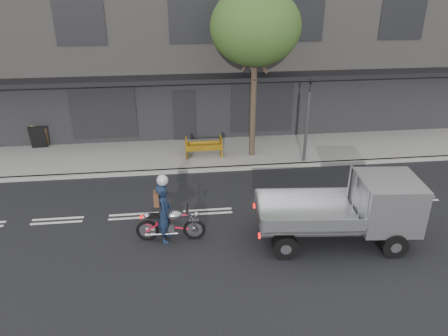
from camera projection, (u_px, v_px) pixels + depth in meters
ground at (208, 212)px, 14.37m from camera, size 80.00×80.00×0.00m
sidewalk at (199, 154)px, 18.56m from camera, size 32.00×3.20×0.15m
kerb at (201, 170)px, 17.12m from camera, size 32.00×0.20×0.15m
building_main at (189, 36)px, 22.84m from camera, size 26.00×10.00×8.00m
street_tree at (255, 27)px, 16.14m from camera, size 3.40×3.40×6.74m
traffic_light_pole at (307, 126)px, 17.12m from camera, size 0.12×0.12×3.50m
motorcycle at (170, 223)px, 12.72m from camera, size 2.04×0.59×1.05m
rider at (165, 213)px, 12.55m from camera, size 0.48×0.69×1.81m
flatbed_ute at (372, 205)px, 12.41m from camera, size 4.64×2.22×2.08m
construction_barrier at (204, 149)px, 17.77m from camera, size 1.53×0.63×0.85m
sandwich_board at (38, 137)px, 18.70m from camera, size 0.68×0.47×1.04m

